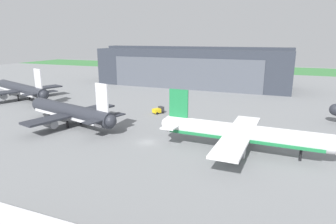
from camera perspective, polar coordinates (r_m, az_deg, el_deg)
ground_plane at (r=71.33m, az=-4.10°, el=-5.95°), size 440.00×440.00×0.00m
grass_field_strip at (r=247.94m, az=15.21°, el=8.13°), size 440.00×56.00×0.08m
maintenance_hangar at (r=156.38m, az=4.83°, el=8.76°), size 98.56×29.94×20.20m
airliner_near_right at (r=66.12m, az=14.28°, el=-4.11°), size 39.05×30.56×13.04m
airliner_far_right at (r=133.21m, az=-26.77°, el=3.99°), size 39.40×32.18×13.68m
airliner_near_left at (r=88.43m, az=-18.57°, el=-0.01°), size 35.65×28.60×13.49m
pushback_tractor at (r=97.80m, az=-1.87°, el=0.37°), size 3.63×4.15×2.20m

